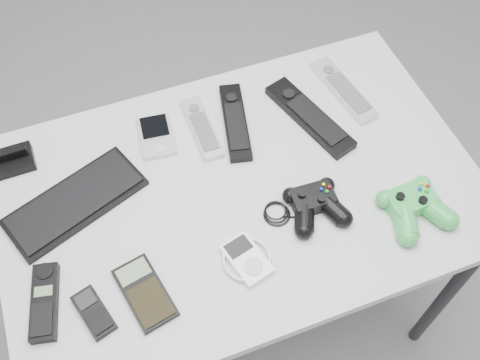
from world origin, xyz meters
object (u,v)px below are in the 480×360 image
object	(u,v)px
remote_silver_b	(343,89)
calculator	(145,292)
pda_keyboard	(75,202)
pda	(156,136)
desk	(239,202)
remote_black_b	(310,116)
remote_black_a	(235,121)
mobile_phone	(94,312)
cordless_handset	(44,302)
controller_green	(414,206)
remote_silver_a	(202,128)
controller_black	(315,203)
mp3_player	(247,259)

from	to	relation	value
remote_silver_b	calculator	distance (m)	0.69
pda_keyboard	pda	size ratio (longest dim) A/B	2.50
desk	pda	size ratio (longest dim) A/B	8.81
remote_black_b	remote_black_a	bearing A→B (deg)	147.34
remote_silver_b	mobile_phone	world-z (taller)	remote_silver_b
pda_keyboard	cordless_handset	xyz separation A→B (m)	(-0.10, -0.20, 0.00)
remote_black_a	calculator	distance (m)	0.46
mobile_phone	controller_green	world-z (taller)	controller_green
cordless_handset	remote_silver_a	bearing A→B (deg)	48.15
desk	calculator	size ratio (longest dim) A/B	7.04
pda_keyboard	controller_black	xyz separation A→B (m)	(0.48, -0.19, 0.01)
remote_black_a	mobile_phone	bearing A→B (deg)	-127.61
desk	mp3_player	size ratio (longest dim) A/B	9.87
remote_silver_a	desk	bearing A→B (deg)	-82.43
cordless_handset	controller_black	bearing A→B (deg)	13.71
pda	remote_black_a	bearing A→B (deg)	-1.36
desk	pda	xyz separation A→B (m)	(-0.13, 0.20, 0.07)
remote_black_a	mp3_player	size ratio (longest dim) A/B	2.11
remote_silver_a	controller_green	size ratio (longest dim) A/B	1.22
cordless_handset	remote_silver_b	bearing A→B (deg)	32.87
mobile_phone	controller_black	world-z (taller)	controller_black
cordless_handset	mp3_player	distance (m)	0.40
desk	calculator	world-z (taller)	calculator
remote_silver_b	controller_green	size ratio (longest dim) A/B	1.45
desk	remote_black_a	xyz separation A→B (m)	(0.06, 0.17, 0.07)
pda	controller_black	distance (m)	0.40
pda	mp3_player	world-z (taller)	same
desk	remote_black_b	world-z (taller)	remote_black_b
pda_keyboard	remote_black_b	distance (m)	0.57
desk	remote_black_a	distance (m)	0.19
cordless_handset	pda	bearing A→B (deg)	57.71
controller_black	cordless_handset	bearing A→B (deg)	-175.97
cordless_handset	calculator	world-z (taller)	cordless_handset
remote_black_b	mobile_phone	bearing A→B (deg)	-170.20
remote_silver_b	mp3_player	size ratio (longest dim) A/B	2.07
pda	remote_silver_a	world-z (taller)	remote_silver_a
mobile_phone	remote_silver_a	bearing A→B (deg)	30.29
desk	calculator	distance (m)	0.32
remote_silver_a	remote_silver_b	distance (m)	0.37
remote_black_b	cordless_handset	xyz separation A→B (m)	(-0.67, -0.24, -0.00)
cordless_handset	calculator	xyz separation A→B (m)	(0.19, -0.05, -0.00)
remote_black_a	controller_green	world-z (taller)	controller_green
mobile_phone	cordless_handset	xyz separation A→B (m)	(-0.08, 0.05, 0.00)
remote_black_a	remote_black_b	xyz separation A→B (m)	(0.17, -0.05, 0.00)
calculator	remote_black_a	bearing A→B (deg)	35.64
mobile_phone	mp3_player	distance (m)	0.31
mobile_phone	controller_green	distance (m)	0.69
pda_keyboard	calculator	xyz separation A→B (m)	(0.08, -0.25, -0.00)
controller_green	mobile_phone	bearing A→B (deg)	176.16
remote_silver_b	calculator	size ratio (longest dim) A/B	1.48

